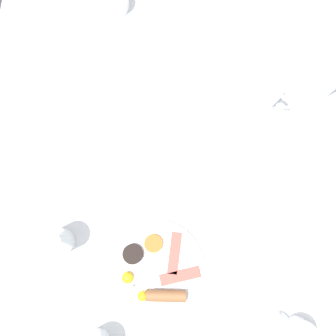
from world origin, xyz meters
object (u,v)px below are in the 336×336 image
at_px(napkin_folded, 155,60).
at_px(spoon_for_tea, 184,166).
at_px(teapot_near, 269,187).
at_px(teacup_with_saucer_right, 298,334).
at_px(wine_glass_spare, 328,78).
at_px(breakfast_plate, 153,272).
at_px(fork_by_plate, 110,140).
at_px(knife_by_plate, 37,336).
at_px(water_glass_tall, 55,242).
at_px(teapot_far, 261,88).
at_px(teacup_with_saucer_left, 115,1).

xyz_separation_m(napkin_folded, spoon_for_tea, (-0.12, 0.30, -0.00)).
bearing_deg(spoon_for_tea, teapot_near, 171.35).
xyz_separation_m(teacup_with_saucer_right, wine_glass_spare, (-0.02, -0.67, 0.05)).
xyz_separation_m(teapot_near, teacup_with_saucer_right, (-0.11, 0.36, -0.02)).
bearing_deg(spoon_for_tea, breakfast_plate, 80.31).
relative_size(teacup_with_saucer_right, spoon_for_tea, 0.91).
height_order(fork_by_plate, knife_by_plate, same).
relative_size(breakfast_plate, fork_by_plate, 1.44).
relative_size(teapot_near, wine_glass_spare, 1.20).
bearing_deg(water_glass_tall, teacup_with_saucer_right, 166.12).
bearing_deg(teapot_far, spoon_for_tea, 79.49).
height_order(napkin_folded, knife_by_plate, napkin_folded).
distance_m(breakfast_plate, teapot_far, 0.58).
bearing_deg(teacup_with_saucer_right, teacup_with_saucer_left, -55.45).
bearing_deg(teapot_near, spoon_for_tea, 142.75).
bearing_deg(teapot_far, wine_glass_spare, -140.20).
bearing_deg(breakfast_plate, spoon_for_tea, -99.69).
xyz_separation_m(wine_glass_spare, spoon_for_tea, (0.35, 0.27, -0.07)).
xyz_separation_m(teapot_near, spoon_for_tea, (0.23, -0.03, -0.04)).
xyz_separation_m(teapot_far, teacup_with_saucer_left, (0.43, -0.22, -0.02)).
xyz_separation_m(teapot_near, knife_by_plate, (0.56, 0.45, -0.04)).
height_order(wine_glass_spare, knife_by_plate, wine_glass_spare).
xyz_separation_m(teapot_near, wine_glass_spare, (-0.13, -0.30, 0.03)).
bearing_deg(spoon_for_tea, teapot_far, -128.21).
bearing_deg(wine_glass_spare, teacup_with_saucer_right, 88.30).
bearing_deg(teacup_with_saucer_left, water_glass_tall, 85.56).
distance_m(fork_by_plate, knife_by_plate, 0.55).
relative_size(wine_glass_spare, napkin_folded, 0.78).
bearing_deg(teapot_near, teacup_with_saucer_left, 105.98).
height_order(wine_glass_spare, fork_by_plate, wine_glass_spare).
xyz_separation_m(fork_by_plate, spoon_for_tea, (-0.21, 0.05, -0.00)).
relative_size(teapot_far, spoon_for_tea, 1.23).
relative_size(teapot_far, napkin_folded, 0.94).
bearing_deg(water_glass_tall, spoon_for_tea, -141.63).
bearing_deg(water_glass_tall, wine_glass_spare, -142.19).
distance_m(breakfast_plate, knife_by_plate, 0.34).
bearing_deg(teacup_with_saucer_left, fork_by_plate, 95.36).
bearing_deg(breakfast_plate, teapot_far, -113.98).
relative_size(napkin_folded, fork_by_plate, 1.03).
relative_size(teacup_with_saucer_left, spoon_for_tea, 0.91).
distance_m(wine_glass_spare, knife_by_plate, 1.02).
bearing_deg(teapot_far, napkin_folded, 15.91).
bearing_deg(teapot_far, breakfast_plate, 93.72).
distance_m(water_glass_tall, fork_by_plate, 0.31).
distance_m(teacup_with_saucer_right, spoon_for_tea, 0.52).
distance_m(teapot_far, fork_by_plate, 0.44).
bearing_deg(teapot_near, napkin_folded, 107.59).
xyz_separation_m(teacup_with_saucer_right, knife_by_plate, (0.67, 0.09, -0.03)).
xyz_separation_m(breakfast_plate, water_glass_tall, (0.25, -0.05, 0.06)).
height_order(teacup_with_saucer_left, fork_by_plate, teacup_with_saucer_left).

